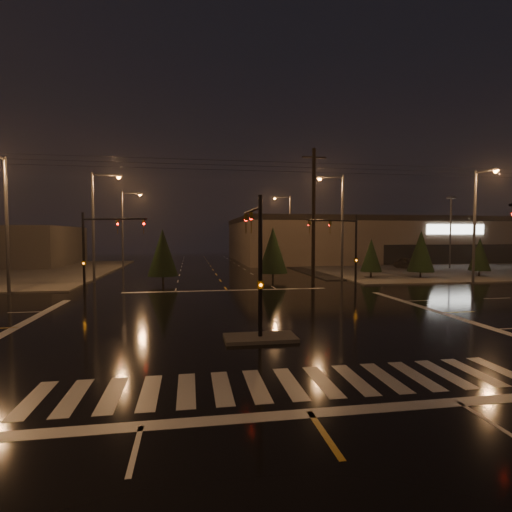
# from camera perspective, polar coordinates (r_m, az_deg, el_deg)

# --- Properties ---
(ground) EXTENTS (140.00, 140.00, 0.00)m
(ground) POSITION_cam_1_polar(r_m,az_deg,el_deg) (20.84, -1.33, -9.07)
(ground) COLOR black
(ground) RESTS_ON ground
(sidewalk_ne) EXTENTS (36.00, 36.00, 0.12)m
(sidewalk_ne) POSITION_cam_1_polar(r_m,az_deg,el_deg) (60.14, 23.72, -1.35)
(sidewalk_ne) COLOR #4A4742
(sidewalk_ne) RESTS_ON ground
(median_island) EXTENTS (3.00, 1.60, 0.15)m
(median_island) POSITION_cam_1_polar(r_m,az_deg,el_deg) (16.98, 0.61, -11.61)
(median_island) COLOR #4A4742
(median_island) RESTS_ON ground
(crosswalk) EXTENTS (15.00, 2.60, 0.01)m
(crosswalk) POSITION_cam_1_polar(r_m,az_deg,el_deg) (12.33, 4.88, -17.67)
(crosswalk) COLOR beige
(crosswalk) RESTS_ON ground
(stop_bar_near) EXTENTS (16.00, 0.50, 0.01)m
(stop_bar_near) POSITION_cam_1_polar(r_m,az_deg,el_deg) (10.55, 7.77, -21.38)
(stop_bar_near) COLOR beige
(stop_bar_near) RESTS_ON ground
(stop_bar_far) EXTENTS (16.00, 0.50, 0.01)m
(stop_bar_far) POSITION_cam_1_polar(r_m,az_deg,el_deg) (31.61, -4.17, -4.92)
(stop_bar_far) COLOR beige
(stop_bar_far) RESTS_ON ground
(parking_lot) EXTENTS (50.00, 24.00, 0.08)m
(parking_lot) POSITION_cam_1_polar(r_m,az_deg,el_deg) (61.43, 28.65, -1.40)
(parking_lot) COLOR black
(parking_lot) RESTS_ON ground
(retail_building) EXTENTS (60.20, 28.30, 7.20)m
(retail_building) POSITION_cam_1_polar(r_m,az_deg,el_deg) (76.24, 20.35, 2.43)
(retail_building) COLOR #6C5D4D
(retail_building) RESTS_ON ground
(signal_mast_median) EXTENTS (0.25, 4.59, 6.00)m
(signal_mast_median) POSITION_cam_1_polar(r_m,az_deg,el_deg) (17.35, 0.08, 1.01)
(signal_mast_median) COLOR black
(signal_mast_median) RESTS_ON ground
(signal_mast_ne) EXTENTS (4.84, 1.86, 6.00)m
(signal_mast_ne) POSITION_cam_1_polar(r_m,az_deg,el_deg) (32.74, 12.75, 1.94)
(signal_mast_ne) COLOR black
(signal_mast_ne) RESTS_ON ground
(signal_mast_nw) EXTENTS (4.84, 1.86, 6.00)m
(signal_mast_nw) POSITION_cam_1_polar(r_m,az_deg,el_deg) (31.03, -21.79, 1.74)
(signal_mast_nw) COLOR black
(signal_mast_nw) RESTS_ON ground
(streetlight_1) EXTENTS (2.77, 0.32, 10.00)m
(streetlight_1) POSITION_cam_1_polar(r_m,az_deg,el_deg) (39.09, -21.81, 4.91)
(streetlight_1) COLOR #38383A
(streetlight_1) RESTS_ON ground
(streetlight_2) EXTENTS (2.77, 0.32, 10.00)m
(streetlight_2) POSITION_cam_1_polar(r_m,az_deg,el_deg) (54.83, -18.23, 4.36)
(streetlight_2) COLOR #38383A
(streetlight_2) RESTS_ON ground
(streetlight_3) EXTENTS (2.77, 0.32, 10.00)m
(streetlight_3) POSITION_cam_1_polar(r_m,az_deg,el_deg) (38.84, 11.82, 5.07)
(streetlight_3) COLOR #38383A
(streetlight_3) RESTS_ON ground
(streetlight_4) EXTENTS (2.77, 0.32, 10.00)m
(streetlight_4) POSITION_cam_1_polar(r_m,az_deg,el_deg) (57.92, 4.60, 4.42)
(streetlight_4) COLOR #38383A
(streetlight_4) RESTS_ON ground
(streetlight_5) EXTENTS (0.32, 2.77, 10.00)m
(streetlight_5) POSITION_cam_1_polar(r_m,az_deg,el_deg) (34.02, -32.28, 4.98)
(streetlight_5) COLOR #38383A
(streetlight_5) RESTS_ON ground
(streetlight_6) EXTENTS (0.32, 2.77, 10.00)m
(streetlight_6) POSITION_cam_1_polar(r_m,az_deg,el_deg) (40.05, 29.05, 4.69)
(streetlight_6) COLOR #38383A
(streetlight_6) RESTS_ON ground
(utility_pole_1) EXTENTS (2.20, 0.32, 12.00)m
(utility_pole_1) POSITION_cam_1_polar(r_m,az_deg,el_deg) (35.91, 8.22, 5.80)
(utility_pole_1) COLOR black
(utility_pole_1) RESTS_ON ground
(conifer_0) EXTENTS (2.11, 2.11, 4.00)m
(conifer_0) POSITION_cam_1_polar(r_m,az_deg,el_deg) (41.70, 16.14, 0.12)
(conifer_0) COLOR black
(conifer_0) RESTS_ON ground
(conifer_1) EXTENTS (2.63, 2.63, 4.82)m
(conifer_1) POSITION_cam_1_polar(r_m,az_deg,el_deg) (43.28, 22.49, 0.65)
(conifer_1) COLOR black
(conifer_1) RESTS_ON ground
(conifer_2) EXTENTS (2.17, 2.17, 4.09)m
(conifer_2) POSITION_cam_1_polar(r_m,az_deg,el_deg) (47.13, 29.32, 0.23)
(conifer_2) COLOR black
(conifer_2) RESTS_ON ground
(conifer_3) EXTENTS (2.70, 2.70, 4.93)m
(conifer_3) POSITION_cam_1_polar(r_m,az_deg,el_deg) (36.70, -13.19, 0.51)
(conifer_3) COLOR black
(conifer_3) RESTS_ON ground
(conifer_4) EXTENTS (2.83, 2.83, 5.12)m
(conifer_4) POSITION_cam_1_polar(r_m,az_deg,el_deg) (38.50, 2.42, 0.84)
(conifer_4) COLOR black
(conifer_4) RESTS_ON ground
(car_parked) EXTENTS (2.58, 4.79, 1.55)m
(car_parked) POSITION_cam_1_polar(r_m,az_deg,el_deg) (54.24, 21.05, -0.99)
(car_parked) COLOR black
(car_parked) RESTS_ON ground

